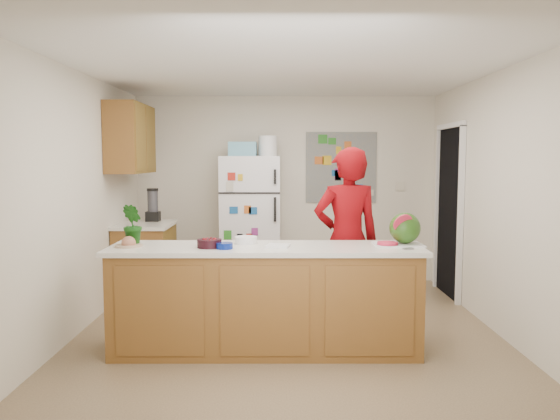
{
  "coord_description": "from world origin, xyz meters",
  "views": [
    {
      "loc": [
        -0.08,
        -5.12,
        1.66
      ],
      "look_at": [
        -0.08,
        0.2,
        1.17
      ],
      "focal_mm": 35.0,
      "sensor_mm": 36.0,
      "label": 1
    }
  ],
  "objects_px": {
    "refrigerator": "(251,222)",
    "watermelon": "(405,228)",
    "person": "(347,240)",
    "cherry_bowl": "(209,243)"
  },
  "relations": [
    {
      "from": "cherry_bowl",
      "to": "refrigerator",
      "type": "bearing_deg",
      "value": 84.83
    },
    {
      "from": "person",
      "to": "cherry_bowl",
      "type": "distance_m",
      "value": 1.38
    },
    {
      "from": "refrigerator",
      "to": "cherry_bowl",
      "type": "bearing_deg",
      "value": -95.17
    },
    {
      "from": "person",
      "to": "cherry_bowl",
      "type": "bearing_deg",
      "value": 16.18
    },
    {
      "from": "refrigerator",
      "to": "watermelon",
      "type": "distance_m",
      "value": 2.73
    },
    {
      "from": "watermelon",
      "to": "person",
      "type": "bearing_deg",
      "value": 133.37
    },
    {
      "from": "watermelon",
      "to": "cherry_bowl",
      "type": "relative_size",
      "value": 1.3
    },
    {
      "from": "person",
      "to": "watermelon",
      "type": "bearing_deg",
      "value": 122.98
    },
    {
      "from": "refrigerator",
      "to": "person",
      "type": "bearing_deg",
      "value": -61.0
    },
    {
      "from": "person",
      "to": "cherry_bowl",
      "type": "relative_size",
      "value": 8.63
    }
  ]
}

